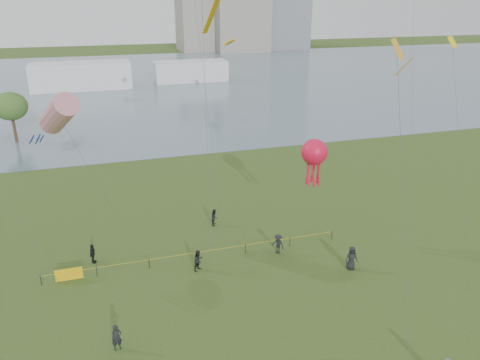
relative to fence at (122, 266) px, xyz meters
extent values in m
cube|color=slate|center=(8.61, 86.71, -0.53)|extent=(400.00, 120.00, 0.08)
cube|color=gray|center=(40.61, 154.71, 13.45)|extent=(16.00, 18.00, 28.00)
cube|color=silver|center=(-3.39, 81.71, 2.45)|extent=(22.00, 8.00, 6.00)
cube|color=silver|center=(22.61, 84.71, 1.95)|extent=(18.00, 7.00, 5.00)
cylinder|color=#3B2C1B|center=(-12.44, 40.13, 1.11)|extent=(0.44, 0.44, 3.32)
ellipsoid|color=#416227|center=(-12.44, 40.13, 4.84)|extent=(4.73, 4.73, 3.99)
cylinder|color=black|center=(-5.88, 0.00, -0.13)|extent=(0.07, 0.07, 0.85)
cylinder|color=black|center=(-1.88, 0.00, -0.13)|extent=(0.07, 0.07, 0.85)
cylinder|color=black|center=(2.12, 0.00, -0.13)|extent=(0.07, 0.07, 0.85)
cylinder|color=black|center=(6.12, 0.00, -0.13)|extent=(0.07, 0.07, 0.85)
cylinder|color=black|center=(10.12, 0.00, -0.13)|extent=(0.07, 0.07, 0.85)
cylinder|color=black|center=(14.12, 0.00, -0.13)|extent=(0.07, 0.07, 0.85)
cylinder|color=black|center=(18.12, 0.00, -0.13)|extent=(0.07, 0.07, 0.85)
cylinder|color=gold|center=(6.12, 0.00, 0.19)|extent=(24.00, 0.03, 0.03)
cube|color=#EBB00C|center=(-3.88, 0.00, 0.00)|extent=(2.00, 0.04, 1.00)
imported|color=black|center=(5.80, -1.42, 0.31)|extent=(1.07, 1.03, 1.74)
imported|color=black|center=(12.68, -0.82, 0.30)|extent=(1.17, 1.27, 1.71)
imported|color=black|center=(-2.12, 2.14, 0.28)|extent=(0.70, 1.05, 1.66)
imported|color=black|center=(17.30, -4.79, 0.42)|extent=(1.03, 0.75, 1.95)
imported|color=black|center=(-0.84, -8.66, 0.31)|extent=(0.70, 0.52, 1.73)
imported|color=black|center=(8.91, 5.81, 0.24)|extent=(0.86, 0.95, 1.58)
cylinder|color=#3F3F42|center=(7.44, 1.72, 10.33)|extent=(1.81, 8.86, 21.77)
cube|color=#FFA60D|center=(8.33, 1.93, 18.81)|extent=(0.36, 6.98, 4.09)
cube|color=#FFA60D|center=(8.33, -1.87, 16.71)|extent=(0.95, 0.95, 0.42)
cylinder|color=#3F3F42|center=(-0.99, 4.50, 5.10)|extent=(5.06, 4.51, 11.33)
cylinder|color=#BB1636|center=(-3.50, 6.74, 10.76)|extent=(3.86, 5.26, 3.96)
cylinder|color=#1728A2|center=(-4.90, 5.54, 9.16)|extent=(0.60, 1.13, 0.88)
cylinder|color=#1728A2|center=(-5.18, 5.92, 9.16)|extent=(0.60, 1.13, 0.88)
cylinder|color=#1728A2|center=(-5.63, 5.77, 9.16)|extent=(0.60, 1.13, 0.88)
cylinder|color=#1728A2|center=(-5.63, 5.30, 9.16)|extent=(0.60, 1.13, 0.88)
cylinder|color=#1728A2|center=(-5.18, 5.16, 9.16)|extent=(0.60, 1.13, 0.88)
cylinder|color=#3F3F42|center=(-7.08, 1.95, 4.49)|extent=(5.03, 4.54, 10.11)
cylinder|color=#3F3F42|center=(12.85, -1.12, 3.49)|extent=(6.90, 3.73, 8.10)
sphere|color=red|center=(16.28, 0.73, 7.53)|extent=(2.19, 2.19, 2.19)
cylinder|color=red|center=(16.78, 0.73, 5.93)|extent=(0.18, 0.54, 2.60)
cylinder|color=red|center=(16.53, 1.17, 5.93)|extent=(0.49, 0.36, 2.61)
cylinder|color=red|center=(16.03, 1.17, 5.93)|extent=(0.49, 0.36, 2.61)
cylinder|color=red|center=(15.78, 0.73, 5.93)|extent=(0.18, 0.54, 2.60)
cylinder|color=red|center=(16.03, 0.30, 5.93)|extent=(0.49, 0.36, 2.61)
cylinder|color=red|center=(16.53, 0.30, 5.93)|extent=(0.49, 0.36, 2.61)
cylinder|color=#3F3F42|center=(16.18, -11.57, 7.87)|extent=(5.35, 12.50, 16.86)
cube|color=orange|center=(18.84, -5.33, 16.29)|extent=(1.61, 1.61, 1.32)
cylinder|color=orange|center=(18.84, -6.23, 15.29)|extent=(0.08, 1.58, 1.35)
cube|color=yellow|center=(24.42, -3.79, 16.47)|extent=(0.97, 0.68, 0.76)
camera|label=1|loc=(-0.38, -32.61, 19.56)|focal=35.00mm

